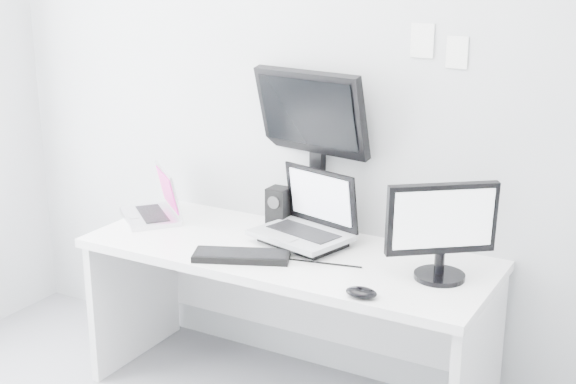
# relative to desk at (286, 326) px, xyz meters

# --- Properties ---
(back_wall) EXTENTS (3.60, 0.00, 3.60)m
(back_wall) POSITION_rel_desk_xyz_m (0.00, 0.35, 0.99)
(back_wall) COLOR #B9BCBE
(back_wall) RESTS_ON ground
(desk) EXTENTS (1.80, 0.70, 0.73)m
(desk) POSITION_rel_desk_xyz_m (0.00, 0.00, 0.00)
(desk) COLOR white
(desk) RESTS_ON ground
(macbook) EXTENTS (0.43, 0.42, 0.26)m
(macbook) POSITION_rel_desk_xyz_m (-0.79, 0.05, 0.49)
(macbook) COLOR silver
(macbook) RESTS_ON desk
(speaker) EXTENTS (0.12, 0.12, 0.19)m
(speaker) POSITION_rel_desk_xyz_m (-0.18, 0.25, 0.46)
(speaker) COLOR black
(speaker) RESTS_ON desk
(dell_laptop) EXTENTS (0.47, 0.41, 0.34)m
(dell_laptop) POSITION_rel_desk_xyz_m (0.03, 0.08, 0.53)
(dell_laptop) COLOR #9C9FA3
(dell_laptop) RESTS_ON desk
(rear_monitor) EXTENTS (0.59, 0.30, 0.77)m
(rear_monitor) POSITION_rel_desk_xyz_m (-0.03, 0.31, 0.75)
(rear_monitor) COLOR black
(rear_monitor) RESTS_ON desk
(samsung_monitor) EXTENTS (0.47, 0.43, 0.40)m
(samsung_monitor) POSITION_rel_desk_xyz_m (0.68, 0.02, 0.57)
(samsung_monitor) COLOR black
(samsung_monitor) RESTS_ON desk
(keyboard) EXTENTS (0.43, 0.29, 0.03)m
(keyboard) POSITION_rel_desk_xyz_m (-0.11, -0.19, 0.38)
(keyboard) COLOR black
(keyboard) RESTS_ON desk
(mouse) EXTENTS (0.13, 0.09, 0.04)m
(mouse) POSITION_rel_desk_xyz_m (0.49, -0.30, 0.38)
(mouse) COLOR black
(mouse) RESTS_ON desk
(wall_note_0) EXTENTS (0.10, 0.00, 0.14)m
(wall_note_0) POSITION_rel_desk_xyz_m (0.45, 0.34, 1.26)
(wall_note_0) COLOR white
(wall_note_0) RESTS_ON back_wall
(wall_note_1) EXTENTS (0.09, 0.00, 0.13)m
(wall_note_1) POSITION_rel_desk_xyz_m (0.60, 0.34, 1.22)
(wall_note_1) COLOR white
(wall_note_1) RESTS_ON back_wall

